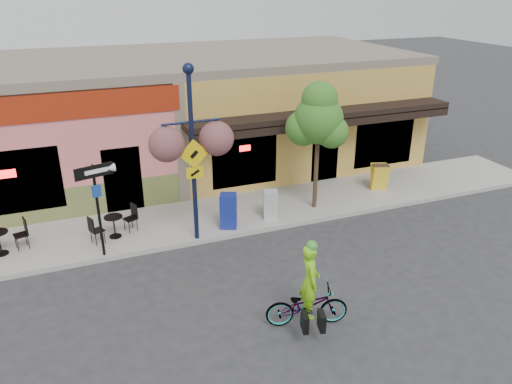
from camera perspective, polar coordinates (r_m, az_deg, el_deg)
ground at (r=14.77m, az=-1.03°, el=-5.98°), size 90.00×90.00×0.00m
sidewalk at (r=16.42m, az=-3.49°, el=-2.58°), size 24.00×3.00×0.15m
curb at (r=15.19m, az=-1.77°, el=-4.79°), size 24.00×0.12×0.15m
building at (r=20.71m, az=-8.47°, el=9.08°), size 18.20×8.20×4.50m
bicycle at (r=11.46m, az=5.82°, el=-12.80°), size 1.95×1.11×0.97m
cyclist_rider at (r=11.25m, az=6.14°, el=-11.11°), size 0.57×0.73×1.76m
lamp_post at (r=13.88m, az=-7.24°, el=4.06°), size 1.64×0.69×5.09m
one_way_sign at (r=13.98m, az=-17.56°, el=-2.12°), size 1.04×0.49×2.65m
cafe_set_right at (r=15.25m, az=-15.93°, el=-3.50°), size 1.61×1.23×0.86m
newspaper_box_blue at (r=15.21m, az=-3.17°, el=-2.17°), size 0.62×0.60×1.09m
newspaper_box_grey at (r=15.80m, az=1.68°, el=-1.45°), size 0.54×0.52×0.93m
street_tree at (r=16.12m, az=7.02°, el=5.22°), size 2.14×2.14×4.26m
sandwich_board at (r=18.37m, az=14.07°, el=1.48°), size 0.67×0.58×0.95m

